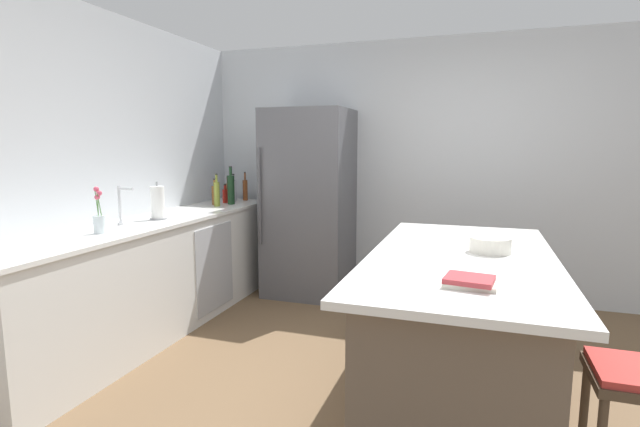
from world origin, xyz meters
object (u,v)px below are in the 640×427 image
Objects in this scene: syrup_bottle at (228,192)px; whiskey_bottle at (216,194)px; cookbook_stack at (469,282)px; kitchen_island at (458,327)px; soda_bottle at (233,190)px; paper_towel_roll at (158,203)px; sink_faucet at (121,205)px; mixing_bowl at (490,245)px; refrigerator at (309,203)px; flower_vase at (99,220)px; vinegar_bottle at (245,189)px; olive_oil_bottle at (217,193)px; hot_sauce_bottle at (225,196)px; wine_bottle at (231,189)px; bar_stool at (637,396)px.

whiskey_bottle is (0.02, -0.28, 0.00)m from syrup_bottle.
kitchen_island is at bearing 94.82° from cookbook_stack.
cookbook_stack is at bearing -43.42° from soda_bottle.
whiskey_bottle is at bearing 93.54° from paper_towel_roll.
sink_faucet reaches higher than mixing_bowl.
paper_towel_roll is at bearing -86.46° from whiskey_bottle.
syrup_bottle is at bearing -178.06° from refrigerator.
flower_vase is 1.67m from whiskey_bottle.
mixing_bowl is (1.73, -1.58, 0.00)m from refrigerator.
vinegar_bottle is (-0.81, 0.15, 0.11)m from refrigerator.
syrup_bottle reaches higher than whiskey_bottle.
paper_towel_roll is at bearing -90.98° from olive_oil_bottle.
syrup_bottle reaches higher than hot_sauce_bottle.
paper_towel_roll is at bearing 92.06° from flower_vase.
kitchen_island is 5.34× the size of wine_bottle.
kitchen_island is 6.66× the size of vinegar_bottle.
kitchen_island is at bearing -28.13° from olive_oil_bottle.
kitchen_island is 2.79m from olive_oil_bottle.
refrigerator is 1.57m from paper_towel_roll.
mixing_bowl is at bearing -34.28° from vinegar_bottle.
vinegar_bottle is (-3.10, 2.57, 0.52)m from bar_stool.
mixing_bowl is at bearing -5.99° from paper_towel_roll.
vinegar_bottle reaches higher than whiskey_bottle.
whiskey_bottle is at bearing 126.64° from olive_oil_bottle.
soda_bottle is at bearing 92.55° from paper_towel_roll.
wine_bottle reaches higher than olive_oil_bottle.
olive_oil_bottle is at bearing 85.77° from sink_faucet.
bar_stool is 3.37m from paper_towel_roll.
vinegar_bottle is at bearing 88.50° from paper_towel_roll.
mixing_bowl reaches higher than bar_stool.
hot_sauce_bottle is at bearing 138.83° from cookbook_stack.
cookbook_stack is at bearing -41.17° from hot_sauce_bottle.
syrup_bottle is at bearing 137.78° from cookbook_stack.
hot_sauce_bottle reaches higher than bar_stool.
flower_vase reaches higher than hot_sauce_bottle.
refrigerator is 4.84× the size of wine_bottle.
sink_faucet is 0.96× the size of paper_towel_roll.
whiskey_bottle reaches higher than cookbook_stack.
sink_faucet is 0.95× the size of vinegar_bottle.
flower_vase reaches higher than syrup_bottle.
cookbook_stack is at bearing -97.73° from mixing_bowl.
vinegar_bottle is 0.30m from hot_sauce_bottle.
refrigerator reaches higher than mixing_bowl.
cookbook_stack is at bearing -38.15° from olive_oil_bottle.
olive_oil_bottle is (-0.83, -0.42, 0.12)m from refrigerator.
refrigerator is at bearing 57.20° from paper_towel_roll.
flower_vase is 1.39× the size of cookbook_stack.
paper_towel_roll is 1.37m from soda_bottle.
syrup_bottle is at bearing 90.06° from sink_faucet.
wine_bottle reaches higher than whiskey_bottle.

